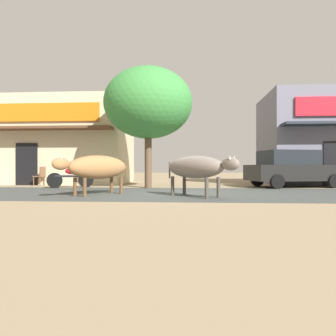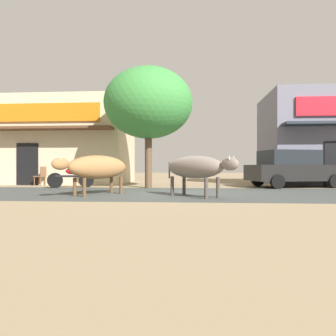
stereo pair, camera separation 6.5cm
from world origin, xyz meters
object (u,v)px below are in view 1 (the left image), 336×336
(roadside_tree, at_px, (148,104))
(parked_hatchback_car, at_px, (292,168))
(parked_motorcycle, at_px, (71,177))
(cow_near_brown, at_px, (98,167))
(cow_far_dark, at_px, (196,167))
(cafe_chair_near_tree, at_px, (40,175))

(roadside_tree, height_order, parked_hatchback_car, roadside_tree)
(parked_motorcycle, distance_m, cow_near_brown, 4.11)
(parked_hatchback_car, bearing_deg, cow_far_dark, -132.22)
(cow_near_brown, distance_m, cafe_chair_near_tree, 6.51)
(parked_motorcycle, distance_m, cow_far_dark, 6.61)
(roadside_tree, height_order, cafe_chair_near_tree, roadside_tree)
(cow_near_brown, distance_m, cow_far_dark, 3.19)
(roadside_tree, bearing_deg, cafe_chair_near_tree, 165.87)
(parked_motorcycle, distance_m, cafe_chair_near_tree, 2.54)
(cow_far_dark, xyz_separation_m, cafe_chair_near_tree, (-7.47, 5.26, -0.38))
(roadside_tree, xyz_separation_m, parked_motorcycle, (-3.39, -0.06, -3.17))
(cow_far_dark, distance_m, cafe_chair_near_tree, 9.14)
(cow_near_brown, xyz_separation_m, cafe_chair_near_tree, (-4.30, 4.87, -0.38))
(roadside_tree, bearing_deg, cow_near_brown, -108.73)
(parked_motorcycle, bearing_deg, roadside_tree, 0.94)
(parked_hatchback_car, height_order, cafe_chair_near_tree, parked_hatchback_car)
(cafe_chair_near_tree, bearing_deg, parked_motorcycle, -34.45)
(roadside_tree, relative_size, parked_hatchback_car, 1.18)
(cow_near_brown, xyz_separation_m, cow_far_dark, (3.17, -0.39, -0.00))
(roadside_tree, height_order, cow_near_brown, roadside_tree)
(cow_near_brown, bearing_deg, parked_hatchback_car, 30.52)
(roadside_tree, xyz_separation_m, parked_hatchback_car, (6.38, 0.97, -2.81))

